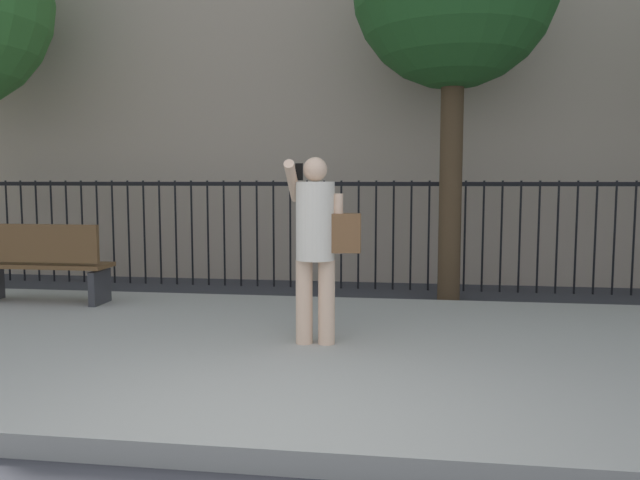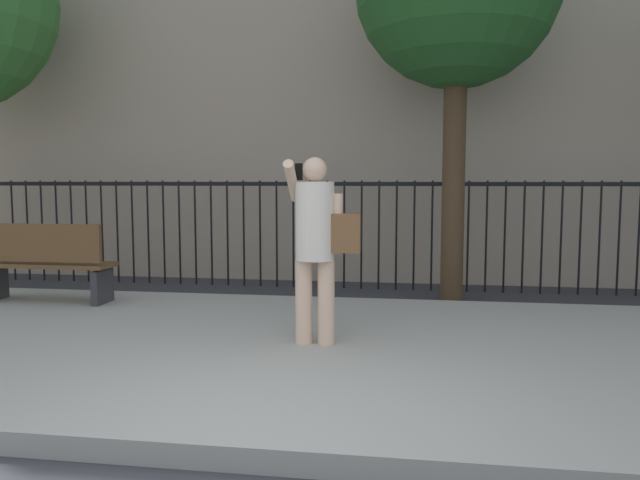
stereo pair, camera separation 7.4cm
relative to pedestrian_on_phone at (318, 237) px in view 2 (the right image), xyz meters
name	(u,v)px [view 2 (the right image)]	position (x,y,z in m)	size (l,w,h in m)	color
ground_plane	(245,474)	(-0.06, -2.20, -1.11)	(60.00, 60.00, 0.00)	#333338
sidewalk	(312,351)	(-0.06, 0.00, -1.03)	(28.00, 4.40, 0.15)	#9E9B93
iron_fence	(353,220)	(-0.06, 3.70, -0.09)	(12.03, 0.04, 1.60)	black
pedestrian_on_phone	(318,237)	(0.00, 0.00, 0.00)	(0.66, 0.48, 1.65)	beige
street_bench	(43,261)	(-3.50, 1.33, -0.46)	(1.60, 0.45, 0.95)	brown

